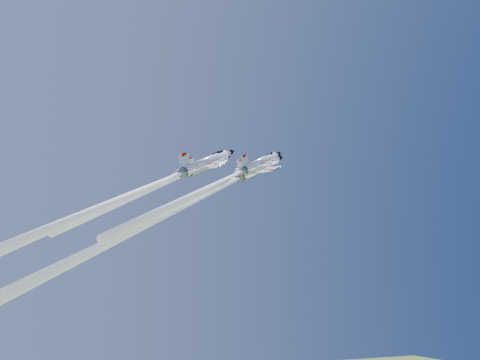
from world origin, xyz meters
name	(u,v)px	position (x,y,z in m)	size (l,w,h in m)	color
jet_lead	(182,206)	(-14.43, -7.22, 73.92)	(49.40, 28.87, 53.22)	white
jet_left	(162,184)	(-16.09, 0.85, 79.25)	(33.18, 19.50, 31.26)	white
jet_right	(214,185)	(-9.26, -9.61, 77.80)	(33.93, 19.91, 33.28)	white
jet_slot	(132,194)	(-24.00, -10.21, 75.09)	(41.88, 24.54, 42.34)	white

